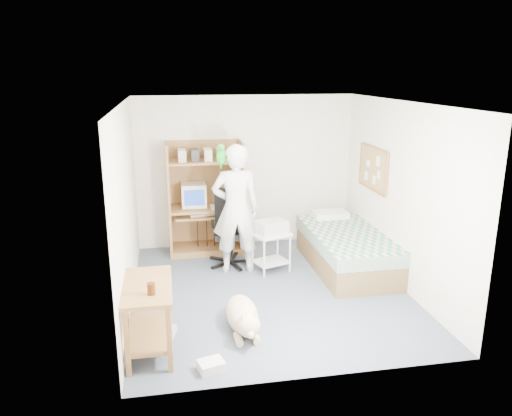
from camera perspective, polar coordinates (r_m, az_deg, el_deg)
The scene contains 21 objects.
floor at distance 6.84m, azimuth 1.57°, elevation -9.45°, with size 4.00×4.00×0.00m, color #495464.
wall_back at distance 8.33m, azimuth -1.20°, elevation 4.19°, with size 3.60×0.02×2.50m, color silver.
wall_right at distance 7.00m, azimuth 16.22°, elevation 1.37°, with size 0.02×4.00×2.50m, color silver.
wall_left at distance 6.30m, azimuth -14.57°, elevation -0.06°, with size 0.02×4.00×2.50m, color silver.
ceiling at distance 6.21m, azimuth 1.75°, elevation 11.93°, with size 3.60×4.00×0.02m, color white.
computer_hutch at distance 8.09m, azimuth -5.78°, elevation 0.65°, with size 1.20×0.63×1.80m.
bed at distance 7.62m, azimuth 10.26°, elevation -4.67°, with size 1.02×2.02×0.66m.
side_desk at distance 5.43m, azimuth -12.18°, elevation -11.04°, with size 0.50×1.00×0.75m.
corkboard at distance 7.74m, azimuth 13.23°, elevation 4.41°, with size 0.04×0.94×0.66m.
office_chair at distance 7.65m, azimuth -2.94°, elevation -3.42°, with size 0.64×0.64×1.14m.
person at distance 7.20m, azimuth -2.30°, elevation -0.12°, with size 0.69×0.45×1.90m, color silver.
parrot at distance 7.01m, azimuth -4.02°, elevation 6.02°, with size 0.14×0.24×0.38m.
dog at distance 5.81m, azimuth -1.49°, elevation -12.21°, with size 0.37×1.13×0.42m.
printer_cart at distance 7.34m, azimuth 1.74°, elevation -4.32°, with size 0.60×0.54×0.60m.
printer at distance 7.24m, azimuth 1.76°, elevation -2.15°, with size 0.42×0.32×0.18m, color #B6B6B0.
crt_monitor at distance 8.06m, azimuth -7.13°, elevation 1.52°, with size 0.40×0.42×0.37m.
keyboard at distance 7.98m, azimuth -5.97°, elevation -0.70°, with size 0.45×0.16×0.03m, color beige.
pencil_cup at distance 8.05m, azimuth -3.06°, elevation 0.62°, with size 0.08×0.08×0.12m, color gold.
drink_glass at distance 5.07m, azimuth -11.88°, elevation -9.03°, with size 0.08×0.08×0.12m, color #3C1A09.
floor_box_a at distance 5.22m, azimuth -5.14°, elevation -17.51°, with size 0.25×0.20×0.10m, color white.
floor_box_b at distance 5.87m, azimuth -10.15°, elevation -13.77°, with size 0.18×0.22×0.08m, color #B8B9B3.
Camera 1 is at (-1.29, -6.06, 2.89)m, focal length 35.00 mm.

